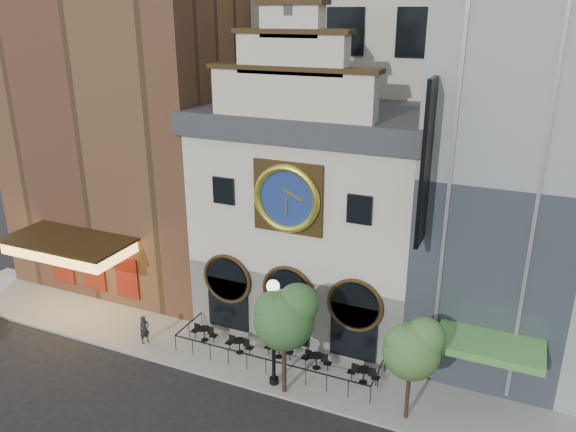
% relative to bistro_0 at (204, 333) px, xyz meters
% --- Properties ---
extents(ground, '(120.00, 120.00, 0.00)m').
position_rel_bistro_0_xyz_m(ground, '(4.42, -2.62, -0.61)').
color(ground, black).
rests_on(ground, ground).
extents(sidewalk, '(44.00, 5.00, 0.15)m').
position_rel_bistro_0_xyz_m(sidewalk, '(4.42, -0.12, -0.54)').
color(sidewalk, gray).
rests_on(sidewalk, ground).
extents(clock_building, '(12.60, 8.78, 18.65)m').
position_rel_bistro_0_xyz_m(clock_building, '(4.42, 5.20, 6.07)').
color(clock_building, '#605E5B').
rests_on(clock_building, ground).
extents(theater_building, '(14.00, 15.60, 25.00)m').
position_rel_bistro_0_xyz_m(theater_building, '(-8.58, 7.34, 11.99)').
color(theater_building, brown).
rests_on(theater_building, ground).
extents(cafe_railing, '(10.60, 2.60, 0.90)m').
position_rel_bistro_0_xyz_m(cafe_railing, '(4.42, -0.12, -0.01)').
color(cafe_railing, black).
rests_on(cafe_railing, sidewalk).
extents(bistro_0, '(1.58, 0.68, 0.90)m').
position_rel_bistro_0_xyz_m(bistro_0, '(0.00, 0.00, 0.00)').
color(bistro_0, black).
rests_on(bistro_0, sidewalk).
extents(bistro_1, '(1.58, 0.68, 0.90)m').
position_rel_bistro_0_xyz_m(bistro_1, '(2.31, -0.26, 0.00)').
color(bistro_1, black).
rests_on(bistro_1, sidewalk).
extents(bistro_2, '(1.58, 0.68, 0.90)m').
position_rel_bistro_0_xyz_m(bistro_2, '(4.39, 0.20, 0.00)').
color(bistro_2, black).
rests_on(bistro_2, sidewalk).
extents(bistro_3, '(1.58, 0.68, 0.90)m').
position_rel_bistro_0_xyz_m(bistro_3, '(6.50, 0.09, 0.00)').
color(bistro_3, black).
rests_on(bistro_3, sidewalk).
extents(bistro_4, '(1.58, 0.68, 0.90)m').
position_rel_bistro_0_xyz_m(bistro_4, '(9.00, -0.10, 0.00)').
color(bistro_4, black).
rests_on(bistro_4, sidewalk).
extents(pedestrian, '(0.59, 0.69, 1.59)m').
position_rel_bistro_0_xyz_m(pedestrian, '(-2.82, -1.46, 0.33)').
color(pedestrian, '#222227').
rests_on(pedestrian, sidewalk).
extents(lamppost, '(1.75, 0.80, 5.53)m').
position_rel_bistro_0_xyz_m(lamppost, '(5.07, -1.87, 2.95)').
color(lamppost, black).
rests_on(lamppost, sidewalk).
extents(tree_left, '(2.89, 2.78, 5.56)m').
position_rel_bistro_0_xyz_m(tree_left, '(5.81, -2.19, 3.61)').
color(tree_left, '#382619').
rests_on(tree_left, sidewalk).
extents(tree_right, '(2.54, 2.45, 4.90)m').
position_rel_bistro_0_xyz_m(tree_right, '(11.48, -1.68, 3.13)').
color(tree_right, '#382619').
rests_on(tree_right, sidewalk).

